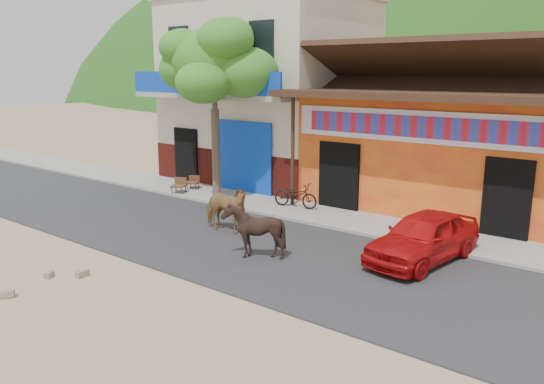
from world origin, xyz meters
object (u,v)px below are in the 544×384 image
at_px(tree, 215,109).
at_px(cafe_chair_right, 193,177).
at_px(red_car, 423,237).
at_px(cow_tan, 225,208).
at_px(scooter, 296,195).
at_px(cow_dark, 253,230).
at_px(cafe_chair_left, 178,179).

xyz_separation_m(tree, cafe_chair_right, (-1.50, 0.31, -2.56)).
relative_size(tree, red_car, 1.77).
relative_size(cow_tan, scooter, 1.06).
distance_m(cow_dark, red_car, 3.95).
bearing_deg(red_car, scooter, 167.08).
bearing_deg(tree, cow_dark, -38.50).
distance_m(tree, cow_dark, 6.67).
relative_size(tree, cow_tan, 3.78).
bearing_deg(tree, scooter, 6.61).
distance_m(cow_tan, red_car, 5.29).
xyz_separation_m(tree, red_car, (8.13, -1.64, -2.50)).
bearing_deg(cow_tan, tree, 43.06).
bearing_deg(tree, red_car, -11.43).
height_order(tree, red_car, tree).
height_order(tree, cow_tan, tree).
bearing_deg(cafe_chair_right, cafe_chair_left, -109.54).
xyz_separation_m(tree, cow_tan, (2.96, -2.79, -2.41)).
bearing_deg(cow_tan, cow_dark, -123.29).
height_order(cow_dark, cafe_chair_right, cow_dark).
xyz_separation_m(cow_dark, cafe_chair_right, (-6.37, 4.18, -0.15)).
relative_size(tree, scooter, 4.02).
bearing_deg(cow_dark, scooter, -147.13).
bearing_deg(red_car, cow_dark, -136.91).
bearing_deg(scooter, tree, 88.20).
distance_m(cow_dark, scooter, 4.59).
distance_m(red_car, cafe_chair_right, 9.83).
bearing_deg(tree, cow_tan, -43.26).
height_order(tree, cow_dark, tree).
height_order(cow_tan, cow_dark, cow_tan).
height_order(tree, cafe_chair_right, tree).
bearing_deg(cafe_chair_right, cow_tan, -61.49).
bearing_deg(cow_dark, cafe_chair_right, -113.07).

